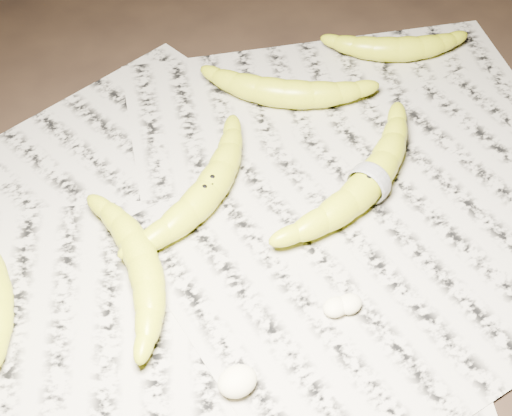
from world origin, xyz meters
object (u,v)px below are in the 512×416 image
banana_taped (369,181)px  banana_upper_a (285,91)px  banana_center (207,190)px  banana_left_b (143,262)px  banana_upper_b (397,47)px

banana_taped → banana_upper_a: bearing=66.7°
banana_center → banana_upper_a: same height
banana_left_b → banana_center: banana_center is taller
banana_center → banana_upper_a: bearing=-0.1°
banana_left_b → banana_upper_b: 0.50m
banana_upper_b → banana_upper_a: bearing=-150.7°
banana_center → banana_upper_a: size_ratio=1.06×
banana_upper_a → banana_center: bearing=-109.4°
banana_left_b → banana_taped: (0.28, -0.02, 0.00)m
banana_left_b → banana_upper_a: bearing=-50.0°
banana_upper_a → banana_upper_b: 0.19m
banana_taped → banana_upper_b: (0.19, 0.20, -0.00)m
banana_taped → banana_center: bearing=130.6°
banana_left_b → banana_upper_b: bearing=-60.7°
banana_upper_b → banana_left_b: bearing=-132.3°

